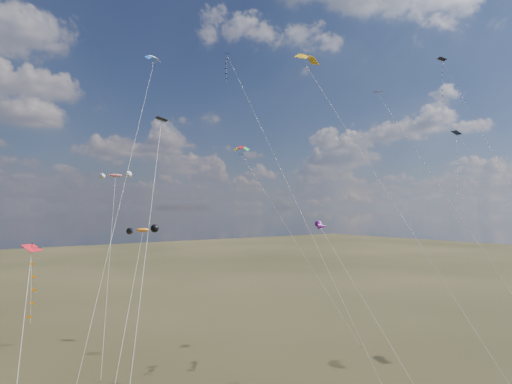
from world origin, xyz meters
TOP-DOWN VIEW (x-y plane):
  - diamond_black_high at (28.19, 14.06)m, footprint 5.59×21.10m
  - diamond_navy_tall at (9.23, 34.94)m, footprint 2.05×30.16m
  - diamond_black_mid at (-14.88, 9.16)m, footprint 8.24×11.79m
  - diamond_red_low at (-21.08, 12.50)m, footprint 3.58×9.25m
  - diamond_navy_right at (17.47, 6.29)m, footprint 2.76×19.47m
  - diamond_orange_center at (10.10, 4.68)m, footprint 3.83×22.74m
  - parafoil_yellow at (2.15, 12.72)m, footprint 2.86×23.91m
  - parafoil_blue_white at (-1.99, 38.39)m, footprint 17.48×22.11m
  - parafoil_tricolor at (8.44, 32.60)m, footprint 11.03×13.34m
  - novelty_orange_black at (-9.91, 22.24)m, footprint 8.40×10.73m
  - novelty_white_purple at (9.72, 18.94)m, footprint 3.48×12.00m
  - novelty_redwhite_stripe at (-4.76, 44.41)m, footprint 8.90×17.12m

SIDE VIEW (x-z plane):
  - diamond_red_low at x=-21.08m, z-range 4.67..19.86m
  - novelty_orange_black at x=-9.91m, z-range 7.38..23.24m
  - novelty_white_purple at x=9.72m, z-range 7.47..23.44m
  - diamond_black_mid at x=-14.88m, z-range 4.71..28.72m
  - diamond_orange_center at x=10.10m, z-range 4.81..34.41m
  - diamond_navy_right at x=17.47m, z-range 8.24..33.59m
  - novelty_redwhite_stripe at x=-4.76m, z-range 10.62..33.14m
  - parafoil_tricolor at x=8.44m, z-range 12.36..38.54m
  - parafoil_yellow at x=2.15m, z-range 15.32..47.55m
  - diamond_black_high at x=28.19m, z-range 13.30..50.55m
  - diamond_navy_tall at x=9.23m, z-range 14.18..54.57m
  - parafoil_blue_white at x=-1.99m, z-range 18.19..56.41m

